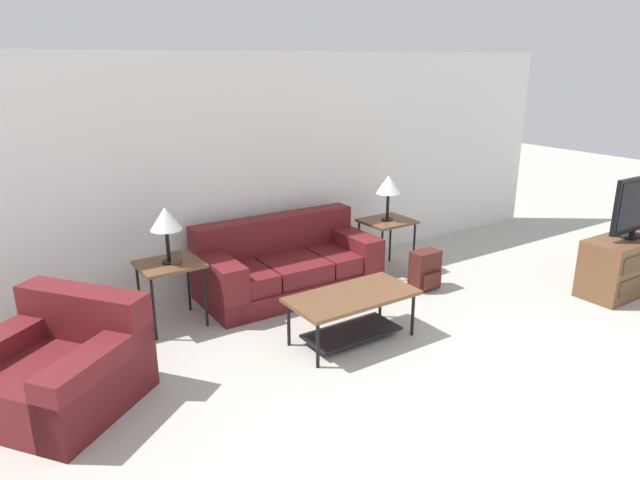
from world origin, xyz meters
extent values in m
cube|color=white|center=(0.00, 4.48, 1.30)|extent=(9.16, 0.06, 2.60)
cube|color=maroon|center=(-0.09, 3.82, 0.11)|extent=(1.98, 0.97, 0.22)
cube|color=maroon|center=(-0.75, 3.82, 0.32)|extent=(0.65, 0.85, 0.20)
cube|color=maroon|center=(-0.09, 3.80, 0.32)|extent=(0.65, 0.85, 0.20)
cube|color=maroon|center=(0.56, 3.79, 0.32)|extent=(0.65, 0.85, 0.20)
cube|color=maroon|center=(-0.08, 4.16, 0.62)|extent=(1.97, 0.30, 0.40)
cube|color=maroon|center=(-0.93, 3.84, 0.29)|extent=(0.30, 0.94, 0.58)
cube|color=maroon|center=(0.75, 3.81, 0.29)|extent=(0.30, 0.94, 0.58)
cube|color=maroon|center=(-2.68, 2.93, 0.20)|extent=(1.49, 1.50, 0.40)
cube|color=maroon|center=(-2.37, 3.16, 0.60)|extent=(0.87, 1.04, 0.40)
cube|color=maroon|center=(-2.93, 3.27, 0.28)|extent=(0.98, 0.83, 0.56)
cube|color=maroon|center=(-2.43, 2.59, 0.28)|extent=(0.98, 0.83, 0.56)
cube|color=brown|center=(-0.19, 2.53, 0.45)|extent=(1.20, 0.60, 0.04)
cylinder|color=black|center=(-0.73, 2.29, 0.21)|extent=(0.03, 0.03, 0.43)
cylinder|color=black|center=(0.35, 2.29, 0.21)|extent=(0.03, 0.03, 0.43)
cylinder|color=black|center=(-0.73, 2.77, 0.21)|extent=(0.03, 0.03, 0.43)
cylinder|color=black|center=(0.35, 2.77, 0.21)|extent=(0.03, 0.03, 0.43)
cube|color=black|center=(-0.19, 2.53, 0.08)|extent=(0.90, 0.42, 0.02)
cube|color=brown|center=(-1.45, 3.77, 0.63)|extent=(0.59, 0.52, 0.03)
cylinder|color=black|center=(-1.71, 3.55, 0.31)|extent=(0.03, 0.03, 0.62)
cylinder|color=black|center=(-1.20, 3.55, 0.31)|extent=(0.03, 0.03, 0.62)
cylinder|color=black|center=(-1.71, 4.00, 0.31)|extent=(0.03, 0.03, 0.62)
cylinder|color=black|center=(-1.20, 4.00, 0.31)|extent=(0.03, 0.03, 0.62)
cube|color=brown|center=(1.27, 3.77, 0.63)|extent=(0.59, 0.52, 0.03)
cylinder|color=black|center=(1.02, 3.55, 0.31)|extent=(0.03, 0.03, 0.62)
cylinder|color=black|center=(1.53, 3.55, 0.31)|extent=(0.03, 0.03, 0.62)
cylinder|color=black|center=(1.02, 4.00, 0.31)|extent=(0.03, 0.03, 0.62)
cylinder|color=black|center=(1.53, 4.00, 0.31)|extent=(0.03, 0.03, 0.62)
cylinder|color=black|center=(-1.45, 3.77, 0.66)|extent=(0.14, 0.14, 0.02)
cylinder|color=black|center=(-1.45, 3.77, 0.82)|extent=(0.04, 0.04, 0.31)
cone|color=white|center=(-1.45, 3.77, 1.09)|extent=(0.30, 0.30, 0.22)
cylinder|color=black|center=(1.27, 3.77, 0.66)|extent=(0.14, 0.14, 0.02)
cylinder|color=black|center=(1.27, 3.77, 0.82)|extent=(0.04, 0.04, 0.31)
cone|color=white|center=(1.27, 3.77, 1.09)|extent=(0.30, 0.30, 0.22)
cube|color=brown|center=(3.08, 1.77, 0.32)|extent=(1.22, 0.47, 0.65)
cube|color=black|center=(3.08, 1.77, 0.66)|extent=(0.30, 0.20, 0.02)
cube|color=black|center=(3.08, 1.77, 0.69)|extent=(0.06, 0.04, 0.05)
cube|color=black|center=(3.08, 1.77, 1.02)|extent=(0.85, 0.05, 0.61)
cube|color=black|center=(3.08, 1.74, 1.02)|extent=(0.78, 0.01, 0.53)
cube|color=#4C1E19|center=(1.26, 3.08, 0.22)|extent=(0.33, 0.20, 0.45)
cube|color=#4C1E19|center=(1.26, 2.96, 0.13)|extent=(0.25, 0.05, 0.18)
cylinder|color=#4C1E19|center=(1.17, 3.20, 0.25)|extent=(0.02, 0.02, 0.34)
cylinder|color=#4C1E19|center=(1.35, 3.20, 0.25)|extent=(0.02, 0.02, 0.34)
cube|color=#4C3828|center=(-1.41, 3.70, 0.71)|extent=(0.10, 0.04, 0.13)
camera|label=1|loc=(-3.11, -1.30, 2.52)|focal=32.00mm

